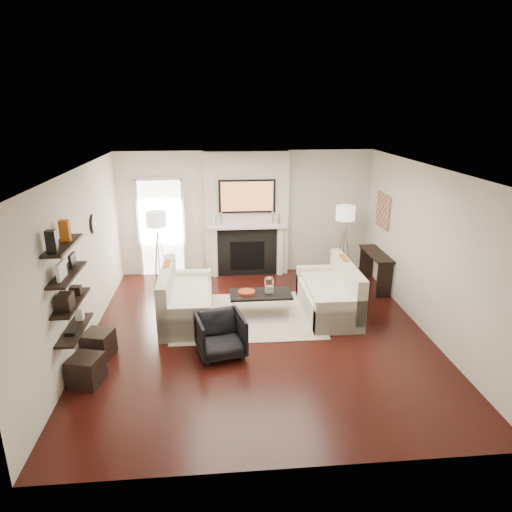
{
  "coord_description": "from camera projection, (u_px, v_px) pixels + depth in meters",
  "views": [
    {
      "loc": [
        -0.66,
        -6.77,
        3.6
      ],
      "look_at": [
        0.0,
        0.6,
        1.15
      ],
      "focal_mm": 32.0,
      "sensor_mm": 36.0,
      "label": 1
    }
  ],
  "objects": [
    {
      "name": "door_trim_l",
      "position": [
        139.0,
        229.0,
        9.86
      ],
      "size": [
        0.06,
        0.06,
        2.16
      ],
      "primitive_type": "cube",
      "color": "white",
      "rests_on": "floor"
    },
    {
      "name": "door_trim_top",
      "position": [
        158.0,
        179.0,
        9.56
      ],
      "size": [
        1.02,
        0.06,
        0.06
      ],
      "primitive_type": "cube",
      "color": "white",
      "rests_on": "wall_back"
    },
    {
      "name": "lamp_left_leg_b",
      "position": [
        157.0,
        258.0,
        9.4
      ],
      "size": [
        0.14,
        0.22,
        1.23
      ],
      "primitive_type": "cylinder",
      "rotation": [
        0.18,
        0.0,
        0.52
      ],
      "color": "silver",
      "rests_on": "floor"
    },
    {
      "name": "armchair",
      "position": [
        221.0,
        333.0,
        6.83
      ],
      "size": [
        0.81,
        0.77,
        0.7
      ],
      "primitive_type": "imported",
      "rotation": [
        0.0,
        0.0,
        0.22
      ],
      "color": "black",
      "rests_on": "floor"
    },
    {
      "name": "chimney_breast",
      "position": [
        247.0,
        214.0,
        9.88
      ],
      "size": [
        1.8,
        0.25,
        2.7
      ],
      "primitive_type": "cube",
      "color": "silver",
      "rests_on": "floor"
    },
    {
      "name": "firebox",
      "position": [
        247.0,
        256.0,
        10.03
      ],
      "size": [
        0.75,
        0.02,
        0.65
      ],
      "primitive_type": "cube",
      "color": "black",
      "rests_on": "floor"
    },
    {
      "name": "pillow_right_orange",
      "position": [
        343.0,
        268.0,
        8.44
      ],
      "size": [
        0.1,
        0.42,
        0.42
      ],
      "primitive_type": "cube",
      "color": "#A85A14",
      "rests_on": "loveseat_right_cushion"
    },
    {
      "name": "candlestick_r_short",
      "position": [
        279.0,
        219.0,
        9.8
      ],
      "size": [
        0.04,
        0.04,
        0.24
      ],
      "primitive_type": "cylinder",
      "color": "silver",
      "rests_on": "mantel_shelf"
    },
    {
      "name": "console_top",
      "position": [
        376.0,
        254.0,
        9.27
      ],
      "size": [
        0.35,
        1.2,
        0.04
      ],
      "primitive_type": "cube",
      "color": "black",
      "rests_on": "floor"
    },
    {
      "name": "room_envelope",
      "position": [
        259.0,
        256.0,
        7.16
      ],
      "size": [
        6.0,
        6.0,
        6.0
      ],
      "color": "black",
      "rests_on": "ground"
    },
    {
      "name": "mantel_shelf",
      "position": [
        247.0,
        227.0,
        9.78
      ],
      "size": [
        1.7,
        0.18,
        0.07
      ],
      "primitive_type": "cube",
      "color": "white",
      "rests_on": "chimney_breast"
    },
    {
      "name": "decor_books",
      "position": [
        72.0,
        331.0,
        6.06
      ],
      "size": [
        0.14,
        0.2,
        0.05
      ],
      "primitive_type": "cube",
      "color": "black",
      "rests_on": "shelf_bottom"
    },
    {
      "name": "hallway_panel",
      "position": [
        162.0,
        229.0,
        9.92
      ],
      "size": [
        0.9,
        0.02,
        2.1
      ],
      "primitive_type": "cube",
      "color": "white",
      "rests_on": "floor"
    },
    {
      "name": "wall_art",
      "position": [
        383.0,
        211.0,
        9.27
      ],
      "size": [
        0.03,
        0.7,
        0.7
      ],
      "primitive_type": "cube",
      "color": "#A16050",
      "rests_on": "wall_right"
    },
    {
      "name": "lamp_right_shade",
      "position": [
        346.0,
        213.0,
        9.56
      ],
      "size": [
        0.4,
        0.4,
        0.3
      ],
      "primitive_type": "cylinder",
      "color": "white",
      "rests_on": "lamp_right_post"
    },
    {
      "name": "shelf_top",
      "position": [
        63.0,
        245.0,
        5.82
      ],
      "size": [
        0.25,
        1.0,
        0.04
      ],
      "primitive_type": "cube",
      "color": "black",
      "rests_on": "wall_left"
    },
    {
      "name": "clock_face",
      "position": [
        95.0,
        224.0,
        7.67
      ],
      "size": [
        0.01,
        0.29,
        0.29
      ],
      "primitive_type": "cylinder",
      "rotation": [
        0.0,
        1.57,
        0.0
      ],
      "color": "white",
      "rests_on": "clock_rim"
    },
    {
      "name": "hurricane_candle",
      "position": [
        269.0,
        289.0,
        8.1
      ],
      "size": [
        0.09,
        0.09,
        0.14
      ],
      "primitive_type": "cylinder",
      "color": "white",
      "rests_on": "coffee_table"
    },
    {
      "name": "lamp_left_post",
      "position": [
        159.0,
        260.0,
        9.31
      ],
      "size": [
        0.02,
        0.02,
        1.2
      ],
      "primitive_type": "cylinder",
      "color": "silver",
      "rests_on": "floor"
    },
    {
      "name": "loveseat_right_back",
      "position": [
        347.0,
        285.0,
        8.22
      ],
      "size": [
        0.18,
        1.8,
        0.8
      ],
      "primitive_type": "cube",
      "color": "beige",
      "rests_on": "floor"
    },
    {
      "name": "pillow_left_orange",
      "position": [
        168.0,
        274.0,
        8.14
      ],
      "size": [
        0.1,
        0.42,
        0.42
      ],
      "primitive_type": "cube",
      "color": "#A85A14",
      "rests_on": "loveseat_left_cushion"
    },
    {
      "name": "decor_magfile_a",
      "position": [
        52.0,
        242.0,
        5.42
      ],
      "size": [
        0.12,
        0.1,
        0.28
      ],
      "primitive_type": "cube",
      "color": "black",
      "rests_on": "shelf_top"
    },
    {
      "name": "coffee_leg_nw",
      "position": [
        233.0,
        311.0,
        7.94
      ],
      "size": [
        0.02,
        0.02,
        0.38
      ],
      "primitive_type": "cylinder",
      "color": "silver",
      "rests_on": "floor"
    },
    {
      "name": "door_trim_r",
      "position": [
        184.0,
        228.0,
        9.94
      ],
      "size": [
        0.06,
        0.06,
        2.16
      ],
      "primitive_type": "cube",
      "color": "white",
      "rests_on": "floor"
    },
    {
      "name": "candlestick_l_short",
      "position": [
        215.0,
        220.0,
        9.68
      ],
      "size": [
        0.04,
        0.04,
        0.24
      ],
      "primitive_type": "cylinder",
      "color": "silver",
      "rests_on": "mantel_shelf"
    },
    {
      "name": "coffee_table",
      "position": [
        261.0,
        294.0,
        8.12
      ],
      "size": [
        1.1,
        0.55,
        0.04
      ],
      "primitive_type": "cube",
      "color": "black",
      "rests_on": "floor"
    },
    {
      "name": "loveseat_left_base",
      "position": [
        187.0,
        307.0,
        8.05
      ],
      "size": [
        0.85,
        1.8,
        0.42
      ],
      "primitive_type": "cube",
      "color": "beige",
      "rests_on": "floor"
    },
    {
      "name": "loveseat_right_cushion",
      "position": [
        326.0,
        288.0,
        8.2
      ],
      "size": [
        0.63,
        1.44,
        0.1
      ],
      "primitive_type": "cube",
      "color": "beige",
      "rests_on": "loveseat_right_base"
    },
    {
      "name": "coffee_leg_sw",
      "position": [
        232.0,
        301.0,
        8.35
      ],
      "size": [
        0.02,
        0.02,
        0.38
      ],
      "primitive_type": "cylinder",
      "color": "silver",
      "rests_on": "floor"
    },
    {
      "name": "loveseat_left_arm_n",
      "position": [
        184.0,
        323.0,
        7.25
      ],
      "size": [
        0.85,
        0.18,
        0.6
      ],
      "primitive_type": "cube",
      "color": "beige",
      "rests_on": "floor"
    },
    {
      "name": "lamp_right_leg_b",
      "position": [
        340.0,
        250.0,
        9.91
      ],
      "size": [
        0.14,
        0.22,
        1.23
      ],
      "primitive_type": "cylinder",
      "rotation": [
        0.18,
        0.0,
        0.52
      ],
      "color": "silver",
      "rests_on": "floor"
    },
    {
      "name": "mantel_pilaster_r",
      "position": [
        280.0,
        251.0,
        10.04
      ],
      "size": [
        0.12,
        0.08,
        1.1
      ],
      "primitive_type": "cube",
      "color": "white",
      "rests_on": "floor"
    },
    {
      "name": "coffee_leg_se",
      "position": [
        286.0,
        299.0,
        8.44
      ],
      "size": [
        0.02,
        0.02,
        0.38
      ],
      "primitive_type": "cylinder",
      "color": "silver",
      "rests_on": "floor"
    },
    {
      "name": "fireplace_surround",
      "position": [
        247.0,
        253.0,
        10.01
      ],
      "size": [
        1.3,
        0.02,
        1.04
      ],
      "primitive_type": "cube",
      "color": "black",
      "rests_on": "floor"
    },
    {
      "name": "console_leg_n",
      "position": [
        384.0,
        281.0,
        8.87
      ],
      "size": [
        0.3,
        0.04,
        0.71
      ],
      "primitive_type": "cube",
      "color": "black",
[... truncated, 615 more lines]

